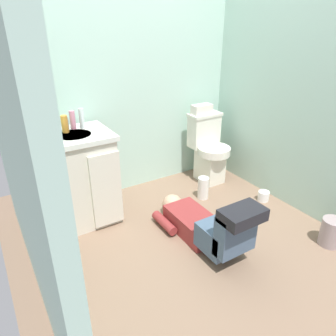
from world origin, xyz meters
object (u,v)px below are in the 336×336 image
bottle_green (55,122)px  trash_can (331,232)px  bottle_amber (65,124)px  vanity_cabinet (80,178)px  person_plumber (206,225)px  tissue_box (202,109)px  faucet (67,123)px  soap_dispenser (44,126)px  bottle_clear (82,119)px  bottle_pink (73,120)px  toilet (208,149)px  paper_towel_roll (203,188)px  toilet_paper_roll (263,196)px

bottle_green → trash_can: (1.68, -1.55, -0.78)m
bottle_amber → trash_can: size_ratio=0.61×
vanity_cabinet → person_plumber: (0.73, -0.87, -0.24)m
tissue_box → faucet: bearing=179.4°
soap_dispenser → bottle_clear: 0.31m
bottle_green → bottle_pink: bearing=-5.7°
vanity_cabinet → soap_dispenser: soap_dispenser is taller
person_plumber → bottle_amber: bottle_amber is taller
faucet → bottle_pink: (0.04, -0.02, 0.03)m
toilet → soap_dispenser: bearing=177.0°
soap_dispenser → trash_can: 2.47m
vanity_cabinet → tissue_box: size_ratio=3.73×
bottle_pink → paper_towel_roll: (1.11, -0.41, -0.78)m
soap_dispenser → toilet_paper_roll: size_ratio=1.51×
bottle_clear → toilet_paper_roll: bottle_clear is taller
bottle_clear → tissue_box: bearing=1.2°
bottle_pink → toilet_paper_roll: (1.60, -0.77, -0.85)m
bottle_amber → paper_towel_roll: size_ratio=0.62×
bottle_amber → person_plumber: bearing=-50.7°
vanity_cabinet → bottle_amber: (-0.04, 0.07, 0.47)m
bottle_amber → paper_towel_roll: 1.47m
faucet → tissue_box: size_ratio=0.45×
faucet → bottle_clear: bottle_clear is taller
bottle_pink → paper_towel_roll: 1.42m
tissue_box → bottle_green: size_ratio=1.38×
person_plumber → bottle_clear: bearing=122.6°
faucet → bottle_clear: bearing=-21.0°
vanity_cabinet → soap_dispenser: size_ratio=4.94×
toilet → paper_towel_roll: (-0.30, -0.32, -0.25)m
bottle_green → vanity_cabinet: bearing=-55.4°
person_plumber → tissue_box: (0.68, 1.00, 0.62)m
faucet → soap_dispenser: soap_dispenser is taller
soap_dispenser → faucet: bearing=6.0°
faucet → person_plumber: bearing=-54.1°
bottle_amber → bottle_green: bearing=129.8°
vanity_cabinet → tissue_box: 1.46m
soap_dispenser → vanity_cabinet: bearing=-33.1°
soap_dispenser → trash_can: bearing=-40.8°
bottle_green → bottle_clear: (0.21, -0.04, 0.01)m
person_plumber → trash_can: person_plumber is taller
person_plumber → bottle_clear: (-0.62, 0.97, 0.73)m
toilet → vanity_cabinet: (-1.45, -0.04, 0.05)m
faucet → paper_towel_roll: faucet is taller
vanity_cabinet → tissue_box: (1.41, 0.13, 0.38)m
soap_dispenser → bottle_pink: soap_dispenser is taller
tissue_box → bottle_pink: (-1.37, 0.00, 0.10)m
faucet → bottle_amber: 0.08m
faucet → person_plumber: faucet is taller
vanity_cabinet → paper_towel_roll: size_ratio=3.58×
vanity_cabinet → bottle_green: size_ratio=5.14×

